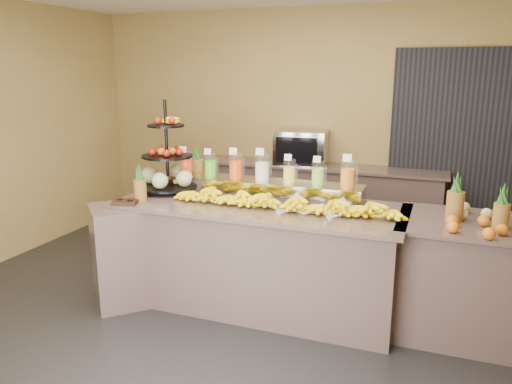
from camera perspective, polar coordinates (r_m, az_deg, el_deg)
The scene contains 20 objects.
ground at distance 4.39m, azimuth -1.10°, elevation -14.19°, with size 6.00×6.00×0.00m, color black.
room_envelope at distance 4.56m, azimuth 4.78°, elevation 11.44°, with size 6.04×5.02×2.82m.
buffet_counter at distance 4.46m, azimuth -1.25°, elevation -7.17°, with size 2.75×1.25×0.93m.
right_counter at distance 4.31m, azimuth 22.82°, elevation -9.05°, with size 1.08×0.88×0.93m.
back_ledge at distance 6.23m, azimuth 6.63°, elevation -1.10°, with size 3.10×0.55×0.93m.
pitcher_tray at distance 4.57m, azimuth 0.69°, elevation 0.44°, with size 1.85×0.30×0.15m, color gray.
juice_pitcher_orange_a at distance 4.85m, azimuth -7.99°, elevation 3.18°, with size 0.12×0.12×0.29m.
juice_pitcher_green at distance 4.73m, azimuth -5.23°, elevation 2.96°, with size 0.12×0.12×0.28m.
juice_pitcher_orange_b at distance 4.63m, azimuth -2.33°, elevation 2.85°, with size 0.13×0.13×0.30m.
juice_pitcher_milk at distance 4.53m, azimuth 0.70°, elevation 2.67°, with size 0.13×0.13×0.32m.
juice_pitcher_lemon at distance 4.45m, azimuth 3.84°, elevation 2.26°, with size 0.11×0.12×0.27m.
juice_pitcher_lime at distance 4.39m, azimuth 7.09°, elevation 2.00°, with size 0.11×0.12×0.27m.
juice_pitcher_orange_c at distance 4.33m, azimuth 10.44°, elevation 1.88°, with size 0.13×0.13×0.31m.
banana_heap at distance 4.18m, azimuth 3.23°, elevation -0.92°, with size 2.01×0.18×0.17m.
fruit_stand at distance 4.80m, azimuth -9.66°, elevation 2.69°, with size 0.78×0.78×0.86m.
condiment_caddy at distance 4.47m, azimuth -14.73°, elevation -1.12°, with size 0.21×0.15×0.03m, color black.
pineapple_left_a at distance 4.51m, azimuth -13.11°, elevation 0.56°, with size 0.11×0.11×0.35m.
pineapple_left_b at distance 5.03m, azimuth -6.77°, elevation 2.56°, with size 0.14×0.14×0.42m.
right_fruit_pile at distance 3.99m, azimuth 23.70°, elevation -2.78°, with size 0.43×0.41×0.23m.
oven_warmer at distance 6.14m, azimuth 5.20°, elevation 5.09°, with size 0.62×0.43×0.41m, color gray.
Camera 1 is at (1.46, -3.59, 2.07)m, focal length 35.00 mm.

